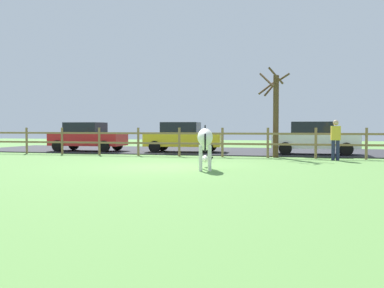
# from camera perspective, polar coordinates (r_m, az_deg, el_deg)

# --- Properties ---
(ground_plane) EXTENTS (60.00, 60.00, 0.00)m
(ground_plane) POSITION_cam_1_polar(r_m,az_deg,el_deg) (14.53, -3.85, -3.04)
(ground_plane) COLOR #5B8C42
(parking_asphalt) EXTENTS (28.00, 7.40, 0.05)m
(parking_asphalt) POSITION_cam_1_polar(r_m,az_deg,el_deg) (23.52, 3.17, -0.95)
(parking_asphalt) COLOR #2D2D33
(parking_asphalt) RESTS_ON ground_plane
(paddock_fence) EXTENTS (20.38, 0.11, 1.33)m
(paddock_fence) POSITION_cam_1_polar(r_m,az_deg,el_deg) (19.51, -1.73, 0.55)
(paddock_fence) COLOR olive
(paddock_fence) RESTS_ON ground_plane
(bare_tree) EXTENTS (1.38, 1.53, 3.99)m
(bare_tree) POSITION_cam_1_polar(r_m,az_deg,el_deg) (19.16, 11.20, 4.36)
(bare_tree) COLOR #513A23
(bare_tree) RESTS_ON ground_plane
(zebra) EXTENTS (0.74, 1.91, 1.41)m
(zebra) POSITION_cam_1_polar(r_m,az_deg,el_deg) (13.34, 1.79, 0.48)
(zebra) COLOR white
(zebra) RESTS_ON ground_plane
(crow_on_grass) EXTENTS (0.22, 0.10, 0.20)m
(crow_on_grass) POSITION_cam_1_polar(r_m,az_deg,el_deg) (16.49, 2.49, -1.96)
(crow_on_grass) COLOR black
(crow_on_grass) RESTS_ON ground_plane
(parked_car_white) EXTENTS (4.01, 1.91, 1.56)m
(parked_car_white) POSITION_cam_1_polar(r_m,az_deg,el_deg) (21.01, 16.16, 0.82)
(parked_car_white) COLOR white
(parked_car_white) RESTS_ON parking_asphalt
(parked_car_red) EXTENTS (4.02, 1.92, 1.56)m
(parked_car_red) POSITION_cam_1_polar(r_m,az_deg,el_deg) (23.72, -13.97, 1.00)
(parked_car_red) COLOR red
(parked_car_red) RESTS_ON parking_asphalt
(parked_car_yellow) EXTENTS (4.11, 2.11, 1.56)m
(parked_car_yellow) POSITION_cam_1_polar(r_m,az_deg,el_deg) (22.12, -1.22, 0.98)
(parked_car_yellow) COLOR yellow
(parked_car_yellow) RESTS_ON parking_asphalt
(visitor_near_fence) EXTENTS (0.38, 0.26, 1.64)m
(visitor_near_fence) POSITION_cam_1_polar(r_m,az_deg,el_deg) (18.01, 18.86, 0.76)
(visitor_near_fence) COLOR #232847
(visitor_near_fence) RESTS_ON ground_plane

